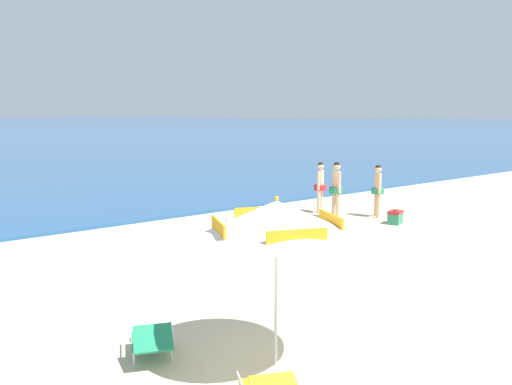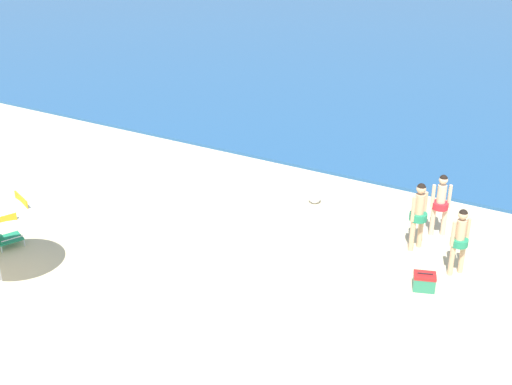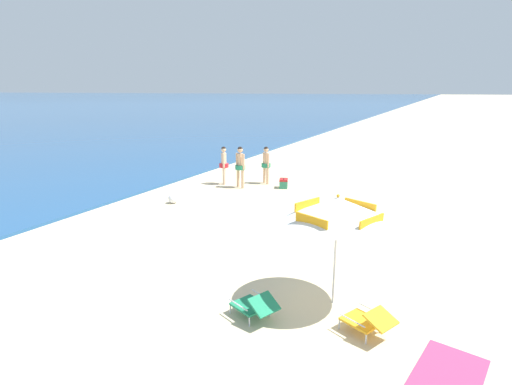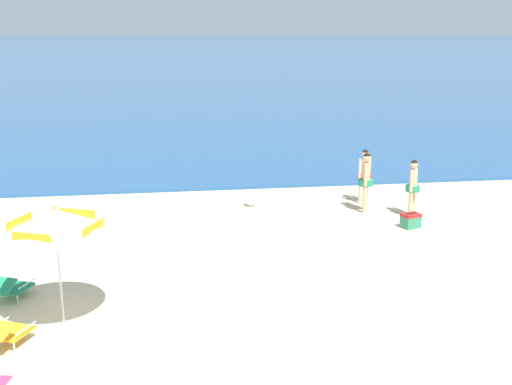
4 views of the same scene
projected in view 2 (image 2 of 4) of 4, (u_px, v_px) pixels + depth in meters
lounge_chair_beside_umbrella at (3, 238)px, 17.03m from camera, size 0.84×1.03×0.52m
person_standing_near_shore at (419, 212)px, 16.66m from camera, size 0.44×0.50×1.78m
person_standing_beside at (441, 201)px, 17.32m from camera, size 0.46×0.41×1.69m
person_wading_in at (460, 237)px, 15.63m from camera, size 0.41×0.41×1.67m
cooler_box at (424, 282)px, 15.34m from camera, size 0.58×0.49×0.43m
beach_ball at (315, 197)px, 19.36m from camera, size 0.35×0.35×0.35m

